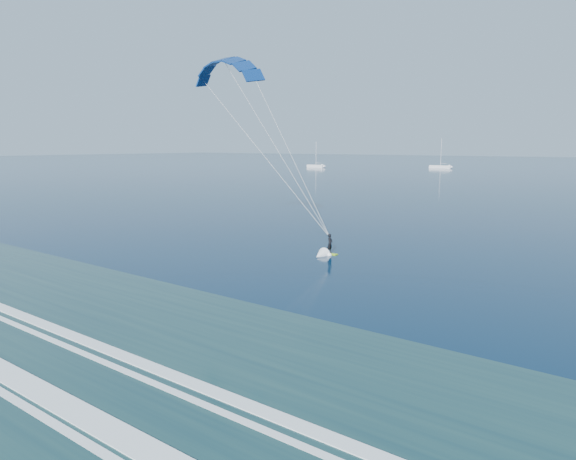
# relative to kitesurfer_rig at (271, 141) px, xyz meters

# --- Properties ---
(kitesurfer_rig) EXTENTS (16.07, 4.33, 18.51)m
(kitesurfer_rig) POSITION_rel_kitesurfer_rig_xyz_m (0.00, 0.00, 0.00)
(kitesurfer_rig) COLOR #8FC316
(kitesurfer_rig) RESTS_ON ground
(sailboat_0) EXTENTS (7.84, 2.40, 10.79)m
(sailboat_0) POSITION_rel_kitesurfer_rig_xyz_m (-91.92, 145.57, -9.15)
(sailboat_0) COLOR silver
(sailboat_0) RESTS_ON ground
(sailboat_1) EXTENTS (8.81, 2.40, 12.08)m
(sailboat_1) POSITION_rel_kitesurfer_rig_xyz_m (-47.34, 170.52, -9.14)
(sailboat_1) COLOR silver
(sailboat_1) RESTS_ON ground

